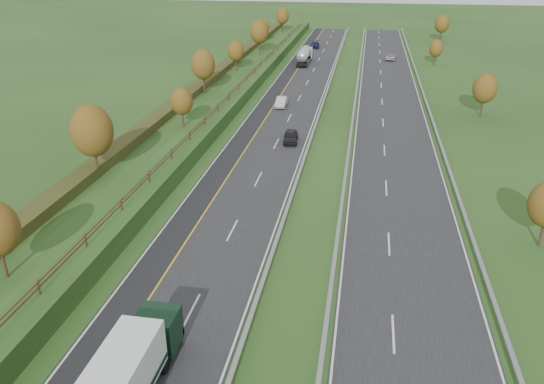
# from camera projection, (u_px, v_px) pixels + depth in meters

# --- Properties ---
(ground) EXTENTS (400.00, 400.00, 0.00)m
(ground) POSITION_uv_depth(u_px,v_px,m) (332.00, 128.00, 75.79)
(ground) COLOR #214217
(ground) RESTS_ON ground
(near_carriageway) EXTENTS (10.50, 200.00, 0.04)m
(near_carriageway) POSITION_uv_depth(u_px,v_px,m) (282.00, 116.00, 81.52)
(near_carriageway) COLOR black
(near_carriageway) RESTS_ON ground
(far_carriageway) EXTENTS (10.50, 200.00, 0.04)m
(far_carriageway) POSITION_uv_depth(u_px,v_px,m) (391.00, 121.00, 78.91)
(far_carriageway) COLOR black
(far_carriageway) RESTS_ON ground
(hard_shoulder) EXTENTS (3.00, 200.00, 0.04)m
(hard_shoulder) POSITION_uv_depth(u_px,v_px,m) (258.00, 114.00, 82.11)
(hard_shoulder) COLOR black
(hard_shoulder) RESTS_ON ground
(lane_markings) EXTENTS (26.75, 200.00, 0.01)m
(lane_markings) POSITION_uv_depth(u_px,v_px,m) (324.00, 118.00, 80.39)
(lane_markings) COLOR silver
(lane_markings) RESTS_ON near_carriageway
(embankment_left) EXTENTS (12.00, 200.00, 2.00)m
(embankment_left) POSITION_uv_depth(u_px,v_px,m) (201.00, 106.00, 83.17)
(embankment_left) COLOR #214217
(embankment_left) RESTS_ON ground
(hedge_left) EXTENTS (2.20, 180.00, 1.10)m
(hedge_left) POSITION_uv_depth(u_px,v_px,m) (188.00, 95.00, 82.84)
(hedge_left) COLOR #2F3816
(hedge_left) RESTS_ON embankment_left
(fence_left) EXTENTS (0.12, 189.06, 1.20)m
(fence_left) POSITION_uv_depth(u_px,v_px,m) (227.00, 97.00, 81.37)
(fence_left) COLOR #422B19
(fence_left) RESTS_ON embankment_left
(median_barrier_near) EXTENTS (0.32, 200.00, 0.71)m
(median_barrier_near) POSITION_uv_depth(u_px,v_px,m) (319.00, 114.00, 80.37)
(median_barrier_near) COLOR gray
(median_barrier_near) RESTS_ON ground
(median_barrier_far) EXTENTS (0.32, 200.00, 0.71)m
(median_barrier_far) POSITION_uv_depth(u_px,v_px,m) (353.00, 115.00, 79.57)
(median_barrier_far) COLOR gray
(median_barrier_far) RESTS_ON ground
(outer_barrier_far) EXTENTS (0.32, 200.00, 0.71)m
(outer_barrier_far) POSITION_uv_depth(u_px,v_px,m) (432.00, 119.00, 77.75)
(outer_barrier_far) COLOR gray
(outer_barrier_far) RESTS_ON ground
(trees_left) EXTENTS (6.64, 164.30, 7.66)m
(trees_left) POSITION_uv_depth(u_px,v_px,m) (194.00, 76.00, 77.86)
(trees_left) COLOR #2D2116
(trees_left) RESTS_ON embankment_left
(trees_far) EXTENTS (8.45, 118.60, 7.12)m
(trees_far) POSITION_uv_depth(u_px,v_px,m) (460.00, 59.00, 101.21)
(trees_far) COLOR #2D2116
(trees_far) RESTS_ON ground
(road_tanker) EXTENTS (2.40, 11.22, 3.46)m
(road_tanker) POSITION_uv_depth(u_px,v_px,m) (305.00, 55.00, 118.40)
(road_tanker) COLOR silver
(road_tanker) RESTS_ON near_carriageway
(car_dark_near) EXTENTS (2.18, 4.63, 1.53)m
(car_dark_near) POSITION_uv_depth(u_px,v_px,m) (290.00, 137.00, 69.97)
(car_dark_near) COLOR black
(car_dark_near) RESTS_ON near_carriageway
(car_silver_mid) EXTENTS (1.68, 4.67, 1.53)m
(car_silver_mid) POSITION_uv_depth(u_px,v_px,m) (282.00, 102.00, 86.00)
(car_silver_mid) COLOR silver
(car_silver_mid) RESTS_ON near_carriageway
(car_small_far) EXTENTS (2.41, 5.36, 1.53)m
(car_small_far) POSITION_uv_depth(u_px,v_px,m) (315.00, 45.00, 137.66)
(car_small_far) COLOR #151543
(car_small_far) RESTS_ON near_carriageway
(car_oncoming) EXTENTS (2.56, 4.84, 1.30)m
(car_oncoming) POSITION_uv_depth(u_px,v_px,m) (391.00, 57.00, 122.44)
(car_oncoming) COLOR #B2B2B7
(car_oncoming) RESTS_ON far_carriageway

